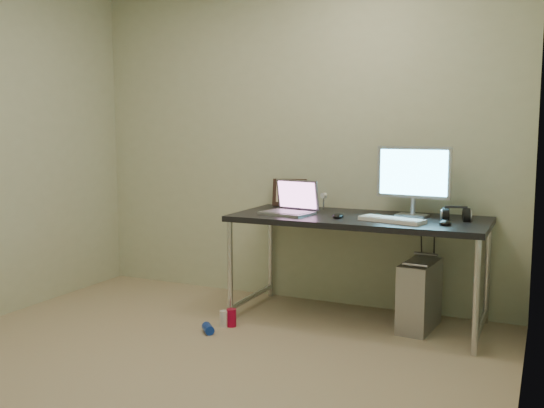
% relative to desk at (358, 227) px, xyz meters
% --- Properties ---
extents(floor, '(3.50, 3.50, 0.00)m').
position_rel_desk_xyz_m(floor, '(-0.64, -1.37, -0.68)').
color(floor, tan).
rests_on(floor, ground).
extents(wall_back, '(3.50, 0.02, 2.50)m').
position_rel_desk_xyz_m(wall_back, '(-0.64, 0.38, 0.57)').
color(wall_back, beige).
rests_on(wall_back, ground).
extents(wall_right, '(0.02, 3.50, 2.50)m').
position_rel_desk_xyz_m(wall_right, '(1.11, -1.37, 0.57)').
color(wall_right, beige).
rests_on(wall_right, ground).
extents(desk, '(1.74, 0.76, 0.75)m').
position_rel_desk_xyz_m(desk, '(0.00, 0.00, 0.00)').
color(desk, black).
rests_on(desk, ground).
extents(tower_computer, '(0.23, 0.46, 0.49)m').
position_rel_desk_xyz_m(tower_computer, '(0.43, 0.02, -0.45)').
color(tower_computer, '#A2A1A6').
rests_on(tower_computer, ground).
extents(cable_a, '(0.01, 0.16, 0.69)m').
position_rel_desk_xyz_m(cable_a, '(0.38, 0.33, -0.28)').
color(cable_a, black).
rests_on(cable_a, ground).
extents(cable_b, '(0.02, 0.11, 0.71)m').
position_rel_desk_xyz_m(cable_b, '(0.47, 0.31, -0.30)').
color(cable_b, black).
rests_on(cable_b, ground).
extents(can_red, '(0.08, 0.08, 0.12)m').
position_rel_desk_xyz_m(can_red, '(-0.75, -0.47, -0.62)').
color(can_red, '#AF082F').
rests_on(can_red, ground).
extents(can_white, '(0.08, 0.08, 0.11)m').
position_rel_desk_xyz_m(can_white, '(-0.80, -0.50, -0.62)').
color(can_white, white).
rests_on(can_white, ground).
extents(can_blue, '(0.12, 0.12, 0.06)m').
position_rel_desk_xyz_m(can_blue, '(-0.83, -0.66, -0.65)').
color(can_blue, '#1135AE').
rests_on(can_blue, ground).
extents(laptop, '(0.39, 0.34, 0.24)m').
position_rel_desk_xyz_m(laptop, '(-0.48, -0.06, 0.13)').
color(laptop, '#BABAC3').
rests_on(laptop, desk).
extents(monitor, '(0.52, 0.17, 0.48)m').
position_rel_desk_xyz_m(monitor, '(0.34, 0.16, 0.36)').
color(monitor, '#BABAC3').
rests_on(monitor, desk).
extents(keyboard, '(0.45, 0.25, 0.03)m').
position_rel_desk_xyz_m(keyboard, '(0.27, -0.15, 0.09)').
color(keyboard, white).
rests_on(keyboard, desk).
extents(mouse_right, '(0.09, 0.13, 0.04)m').
position_rel_desk_xyz_m(mouse_right, '(0.61, -0.13, 0.09)').
color(mouse_right, black).
rests_on(mouse_right, desk).
extents(mouse_left, '(0.09, 0.13, 0.04)m').
position_rel_desk_xyz_m(mouse_left, '(-0.11, -0.12, 0.09)').
color(mouse_left, black).
rests_on(mouse_left, desk).
extents(headphones, '(0.20, 0.12, 0.12)m').
position_rel_desk_xyz_m(headphones, '(0.64, 0.07, 0.11)').
color(headphones, black).
rests_on(headphones, desk).
extents(picture_frame, '(0.28, 0.14, 0.22)m').
position_rel_desk_xyz_m(picture_frame, '(-0.66, 0.33, 0.18)').
color(picture_frame, black).
rests_on(picture_frame, desk).
extents(webcam, '(0.05, 0.04, 0.13)m').
position_rel_desk_xyz_m(webcam, '(-0.35, 0.25, 0.17)').
color(webcam, silver).
rests_on(webcam, desk).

